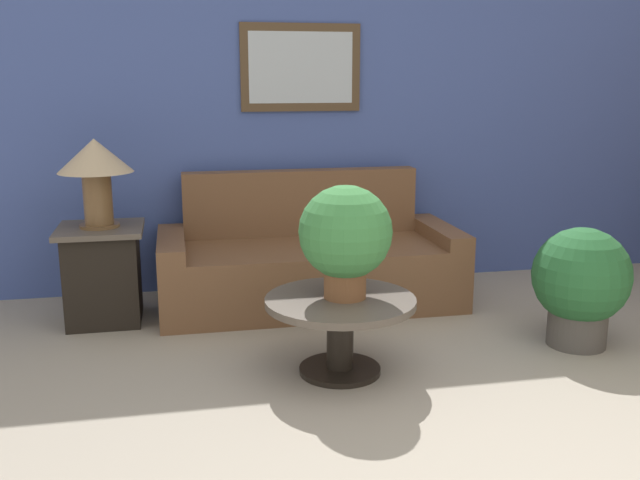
{
  "coord_description": "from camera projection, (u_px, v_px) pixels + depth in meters",
  "views": [
    {
      "loc": [
        -1.42,
        -2.17,
        1.6
      ],
      "look_at": [
        -0.54,
        2.11,
        0.59
      ],
      "focal_mm": 40.0,
      "sensor_mm": 36.0,
      "label": 1
    }
  ],
  "objects": [
    {
      "name": "wall_back",
      "position": [
        360.0,
        114.0,
        5.45
      ],
      "size": [
        7.87,
        0.09,
        2.6
      ],
      "color": "#42569E",
      "rests_on": "ground_plane"
    },
    {
      "name": "couch_main",
      "position": [
        309.0,
        263.0,
        5.08
      ],
      "size": [
        2.09,
        0.89,
        0.92
      ],
      "color": "brown",
      "rests_on": "ground_plane"
    },
    {
      "name": "coffee_table",
      "position": [
        340.0,
        318.0,
        3.86
      ],
      "size": [
        0.82,
        0.82,
        0.43
      ],
      "color": "black",
      "rests_on": "ground_plane"
    },
    {
      "name": "side_table",
      "position": [
        103.0,
        273.0,
        4.68
      ],
      "size": [
        0.54,
        0.54,
        0.64
      ],
      "color": "black",
      "rests_on": "ground_plane"
    },
    {
      "name": "table_lamp",
      "position": [
        95.0,
        165.0,
        4.52
      ],
      "size": [
        0.47,
        0.47,
        0.57
      ],
      "color": "brown",
      "rests_on": "side_table"
    },
    {
      "name": "potted_plant_on_table",
      "position": [
        345.0,
        235.0,
        3.77
      ],
      "size": [
        0.5,
        0.5,
        0.61
      ],
      "color": "brown",
      "rests_on": "coffee_table"
    },
    {
      "name": "potted_plant_floor",
      "position": [
        581.0,
        282.0,
        4.24
      ],
      "size": [
        0.58,
        0.58,
        0.73
      ],
      "color": "#4C4742",
      "rests_on": "ground_plane"
    }
  ]
}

